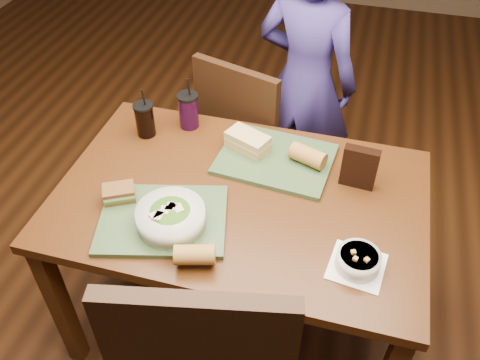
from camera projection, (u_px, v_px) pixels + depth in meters
name	position (u px, v px, depth m)	size (l,w,h in m)	color
ground	(240.00, 313.00, 2.31)	(6.00, 6.00, 0.00)	#381C0B
dining_table	(240.00, 212.00, 1.86)	(1.30, 0.85, 0.75)	#43230D
chair_far	(242.00, 135.00, 2.42)	(0.51, 0.52, 0.95)	black
diner	(306.00, 82.00, 2.45)	(0.51, 0.33, 1.39)	navy
tray_near	(163.00, 219.00, 1.70)	(0.42, 0.32, 0.02)	#344C2B
tray_far	(275.00, 159.00, 1.93)	(0.42, 0.32, 0.02)	#344C2B
salad_bowl	(171.00, 216.00, 1.64)	(0.23, 0.23, 0.07)	silver
soup_bowl	(358.00, 260.00, 1.54)	(0.18, 0.18, 0.07)	white
sandwich_near	(119.00, 193.00, 1.74)	(0.13, 0.11, 0.05)	#593819
sandwich_far	(248.00, 141.00, 1.94)	(0.18, 0.15, 0.07)	tan
baguette_near	(195.00, 255.00, 1.54)	(0.06, 0.06, 0.12)	#AD7533
baguette_far	(308.00, 156.00, 1.88)	(0.07, 0.07, 0.13)	#AD7533
cup_cola	(145.00, 119.00, 2.01)	(0.08, 0.08, 0.22)	black
cup_berry	(188.00, 110.00, 2.05)	(0.08, 0.08, 0.23)	black
chip_bag	(359.00, 168.00, 1.78)	(0.12, 0.04, 0.16)	black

